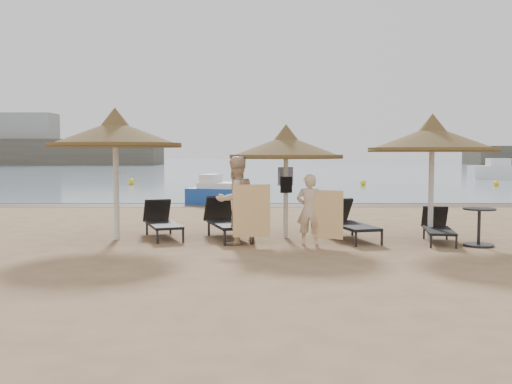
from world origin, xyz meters
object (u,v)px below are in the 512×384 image
lounger_near_right (348,221)px  person_right (309,204)px  lounger_near_left (226,220)px  pedal_boat (221,193)px  side_table (479,228)px  palapa_left (115,135)px  palapa_center (286,147)px  lounger_far_left (162,221)px  lounger_far_right (438,227)px  palapa_right (432,140)px  person_left (236,194)px

lounger_near_right → person_right: bearing=-150.6°
lounger_near_left → person_right: 2.22m
lounger_near_left → pedal_boat: 8.75m
side_table → palapa_left: bearing=173.2°
palapa_center → lounger_far_left: (-2.92, 0.17, -1.72)m
palapa_left → lounger_near_right: 5.67m
lounger_near_left → pedal_boat: (-0.63, 8.72, 0.00)m
palapa_left → lounger_near_left: 3.19m
palapa_center → lounger_far_right: size_ratio=1.52×
lounger_far_left → lounger_near_right: bearing=-24.0°
palapa_left → palapa_right: bearing=-1.6°
palapa_right → lounger_far_left: palapa_right is taller
palapa_right → lounger_far_left: bearing=174.3°
lounger_near_left → lounger_near_right: size_ratio=1.05×
lounger_far_left → person_left: (1.78, -1.11, 0.72)m
palapa_left → pedal_boat: size_ratio=1.08×
pedal_boat → person_right: bearing=-56.7°
lounger_near_left → person_right: person_right is taller
lounger_far_left → lounger_near_right: (4.35, -0.33, 0.02)m
palapa_left → palapa_right: (7.12, -0.19, -0.12)m
side_table → person_left: size_ratio=0.37×
lounger_far_left → person_right: (3.37, -1.29, 0.51)m
lounger_near_left → lounger_far_right: (4.75, -0.63, -0.08)m
palapa_right → pedal_boat: palapa_right is taller
lounger_near_left → lounger_far_right: bearing=-24.6°
lounger_near_right → lounger_near_left: bearing=161.4°
palapa_right → person_left: 4.56m
palapa_left → person_right: palapa_left is taller
palapa_center → side_table: (4.04, -1.20, -1.72)m
lounger_near_left → side_table: 5.58m
lounger_near_left → person_left: size_ratio=1.00×
palapa_right → lounger_far_left: (-6.16, 0.62, -1.89)m
side_table → lounger_far_left: bearing=168.9°
palapa_left → person_right: bearing=-11.3°
palapa_right → pedal_boat: (-5.27, 9.21, -1.85)m
palapa_center → person_right: size_ratio=1.50×
lounger_far_left → lounger_near_right: lounger_near_right is taller
palapa_left → lounger_near_left: palapa_left is taller
side_table → person_left: person_left is taller
lounger_far_left → person_left: bearing=-51.4°
lounger_far_left → person_left: person_left is taller
pedal_boat → palapa_right: bearing=-41.0°
palapa_center → person_right: palapa_center is taller
pedal_boat → palapa_left: bearing=-82.4°
pedal_boat → lounger_near_left: bearing=-66.6°
side_table → pedal_boat: (-6.07, 9.96, 0.04)m
side_table → pedal_boat: 11.66m
palapa_left → person_left: size_ratio=1.37×
palapa_left → lounger_far_left: bearing=23.7°
palapa_right → pedal_boat: bearing=119.8°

